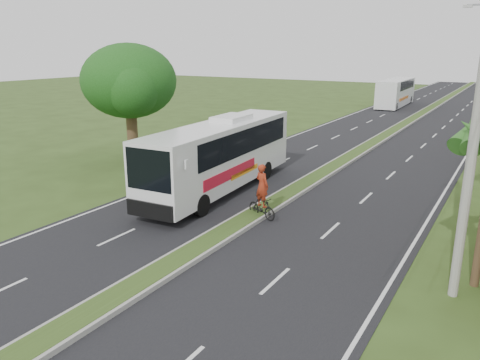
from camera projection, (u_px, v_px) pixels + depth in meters
The scene contains 10 objects.
ground at pixel (188, 257), 16.73m from camera, with size 180.00×180.00×0.00m, color #304318.
road_asphalt at pixel (358, 153), 33.23m from camera, with size 14.00×160.00×0.02m, color black.
median_strip at pixel (358, 152), 33.20m from camera, with size 1.20×160.00×0.18m.
lane_edge_left at pixel (274, 143), 36.54m from camera, with size 0.12×160.00×0.01m, color silver.
lane_edge_right at pixel (461, 165), 29.91m from camera, with size 0.12×160.00×0.01m, color silver.
shade_tree at pixel (128, 84), 29.61m from camera, with size 6.30×6.00×7.54m.
utility_pole_a at pixel (478, 107), 12.62m from camera, with size 1.60×0.28×11.00m.
coach_bus_main at pixel (221, 152), 23.95m from camera, with size 3.18×11.92×3.81m.
coach_bus_far at pixel (396, 91), 59.39m from camera, with size 2.80×11.58×3.35m.
motorcyclist at pixel (262, 198), 20.28m from camera, with size 1.70×0.97×2.45m.
Camera 1 is at (9.49, -12.19, 7.23)m, focal length 35.00 mm.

